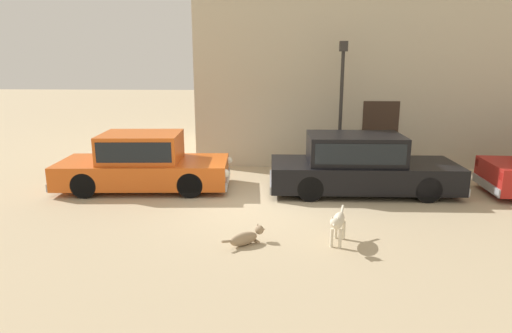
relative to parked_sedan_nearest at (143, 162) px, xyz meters
name	(u,v)px	position (x,y,z in m)	size (l,w,h in m)	color
ground_plane	(254,206)	(2.99, -1.29, -0.73)	(80.00, 80.00, 0.00)	tan
parked_sedan_nearest	(143,162)	(0.00, 0.00, 0.00)	(4.59, 2.04, 1.48)	#D15619
parked_sedan_second	(359,164)	(5.60, -0.06, 0.03)	(4.84, 1.82, 1.51)	black
apartment_block	(434,20)	(9.14, 6.01, 3.99)	(16.46, 6.88, 9.44)	#BCB299
stray_dog_spotted	(247,237)	(2.96, -3.50, -0.58)	(0.80, 0.61, 0.34)	#997F60
stray_dog_tan	(338,222)	(4.63, -3.41, -0.29)	(0.40, 1.05, 0.67)	beige
street_lamp	(342,91)	(5.34, 1.85, 1.73)	(0.22, 0.22, 3.83)	#2D2B28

